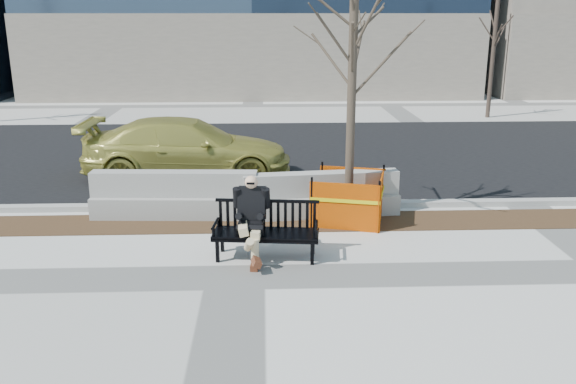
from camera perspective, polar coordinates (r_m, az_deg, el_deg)
name	(u,v)px	position (r m, az deg, el deg)	size (l,w,h in m)	color
ground	(235,277)	(9.85, -4.93, -7.91)	(120.00, 120.00, 0.00)	beige
mulch_strip	(241,223)	(12.26, -4.42, -2.88)	(40.00, 1.20, 0.02)	#47301C
asphalt_street	(248,154)	(18.22, -3.77, 3.57)	(60.00, 10.40, 0.01)	black
curb	(242,206)	(13.14, -4.29, -1.29)	(60.00, 0.25, 0.12)	#9E9B93
bench	(266,258)	(10.55, -2.05, -6.14)	(1.83, 0.66, 0.98)	black
seated_man	(252,256)	(10.63, -3.39, -6.00)	(0.61, 1.02, 1.43)	black
tree_fence	(348,220)	(12.47, 5.61, -2.60)	(2.06, 2.06, 5.15)	#E54C00
sedan	(189,177)	(15.79, -9.23, 1.36)	(2.10, 5.17, 1.50)	#A59E3F
jersey_barrier_left	(176,216)	(12.83, -10.41, -2.24)	(3.37, 0.67, 0.97)	gray
jersey_barrier_right	(321,215)	(12.73, 3.08, -2.14)	(3.21, 0.64, 0.92)	#9A9790
far_tree_right	(487,117)	(25.97, 18.09, 6.65)	(1.84, 1.84, 4.98)	#3F3229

